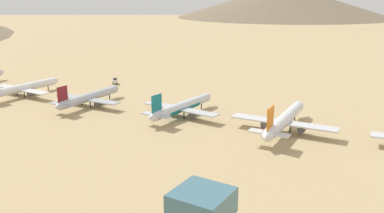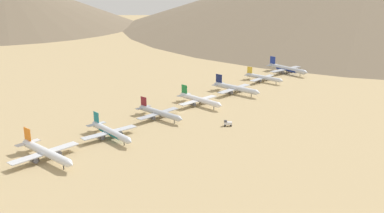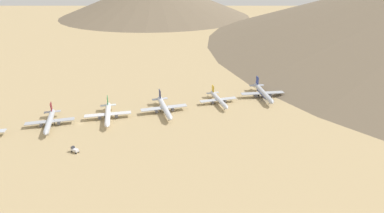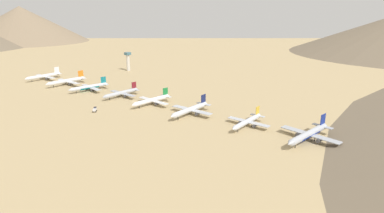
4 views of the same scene
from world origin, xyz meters
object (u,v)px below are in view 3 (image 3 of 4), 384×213
at_px(parked_jet_4, 108,114).
at_px(parked_jet_6, 219,99).
at_px(parked_jet_3, 50,121).
at_px(parked_jet_5, 164,107).
at_px(service_truck, 75,150).
at_px(parked_jet_7, 263,93).

bearing_deg(parked_jet_4, parked_jet_6, 96.98).
bearing_deg(parked_jet_4, parked_jet_3, -85.48).
distance_m(parked_jet_3, parked_jet_5, 88.36).
bearing_deg(parked_jet_6, parked_jet_4, -83.02).
xyz_separation_m(parked_jet_5, parked_jet_6, (-8.72, 49.30, -0.62)).
bearing_deg(parked_jet_5, parked_jet_6, 100.03).
height_order(parked_jet_5, service_truck, parked_jet_5).
bearing_deg(parked_jet_3, parked_jet_4, 94.52).
xyz_separation_m(parked_jet_3, parked_jet_6, (-14.97, 137.44, -0.25)).
height_order(parked_jet_3, parked_jet_7, parked_jet_7).
relative_size(parked_jet_3, parked_jet_4, 0.98).
height_order(parked_jet_5, parked_jet_7, parked_jet_7).
bearing_deg(parked_jet_6, parked_jet_5, -79.97).
relative_size(parked_jet_5, service_truck, 8.71).
relative_size(parked_jet_3, service_truck, 8.00).
bearing_deg(parked_jet_6, service_truck, -63.18).
bearing_deg(parked_jet_3, parked_jet_5, 94.05).
height_order(parked_jet_3, parked_jet_6, parked_jet_3).
relative_size(parked_jet_3, parked_jet_5, 0.92).
xyz_separation_m(parked_jet_3, parked_jet_5, (-6.25, 88.13, 0.38)).
xyz_separation_m(parked_jet_4, parked_jet_5, (-2.86, 45.37, 0.26)).
relative_size(parked_jet_6, parked_jet_7, 0.83).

